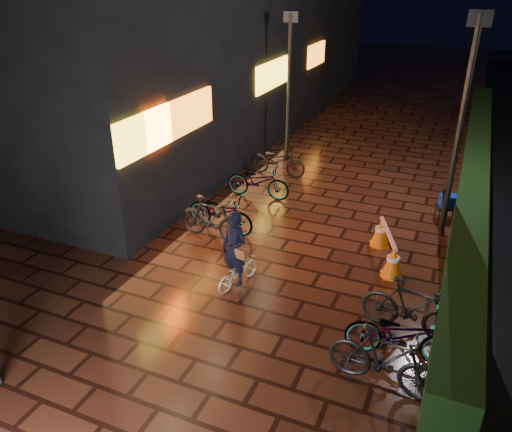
% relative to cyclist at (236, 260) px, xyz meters
% --- Properties ---
extents(ground, '(80.00, 80.00, 0.00)m').
position_rel_cyclist_xyz_m(ground, '(0.87, -0.54, -0.61)').
color(ground, '#381911').
rests_on(ground, ground).
extents(hedge, '(0.70, 20.00, 1.00)m').
position_rel_cyclist_xyz_m(hedge, '(4.17, 7.46, -0.11)').
color(hedge, black).
rests_on(hedge, ground).
extents(storefront_block, '(12.09, 22.00, 9.00)m').
position_rel_cyclist_xyz_m(storefront_block, '(-8.63, 10.96, 3.89)').
color(storefront_block, black).
rests_on(storefront_block, ground).
extents(lamp_post_hedge, '(0.48, 0.14, 5.04)m').
position_rel_cyclist_xyz_m(lamp_post_hedge, '(3.61, 4.16, 2.16)').
color(lamp_post_hedge, black).
rests_on(lamp_post_hedge, ground).
extents(lamp_post_sf, '(0.45, 0.14, 4.67)m').
position_rel_cyclist_xyz_m(lamp_post_sf, '(-1.65, 7.48, 1.95)').
color(lamp_post_sf, black).
rests_on(lamp_post_sf, ground).
extents(cyclist, '(0.70, 1.22, 1.65)m').
position_rel_cyclist_xyz_m(cyclist, '(0.00, 0.00, 0.00)').
color(cyclist, white).
rests_on(cyclist, ground).
extents(traffic_barrier, '(0.97, 1.72, 0.71)m').
position_rel_cyclist_xyz_m(traffic_barrier, '(2.58, 2.21, -0.26)').
color(traffic_barrier, '#FF660D').
rests_on(traffic_barrier, ground).
extents(cart_assembly, '(0.66, 0.71, 1.03)m').
position_rel_cyclist_xyz_m(cart_assembly, '(3.64, 4.71, -0.09)').
color(cart_assembly, black).
rests_on(cart_assembly, ground).
extents(parked_bikes_storefront, '(1.96, 5.21, 1.06)m').
position_rel_cyclist_xyz_m(parked_bikes_storefront, '(-1.39, 3.56, -0.13)').
color(parked_bikes_storefront, black).
rests_on(parked_bikes_storefront, ground).
extents(parked_bikes_hedge, '(1.99, 2.15, 1.06)m').
position_rel_cyclist_xyz_m(parked_bikes_hedge, '(3.32, -0.87, -0.10)').
color(parked_bikes_hedge, black).
rests_on(parked_bikes_hedge, ground).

